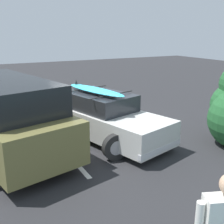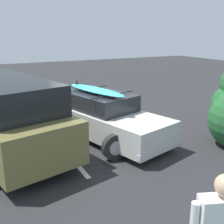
# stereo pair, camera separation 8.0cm
# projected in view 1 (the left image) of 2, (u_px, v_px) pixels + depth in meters

# --- Properties ---
(ground_plane) EXTENTS (44.00, 44.00, 0.02)m
(ground_plane) POSITION_uv_depth(u_px,v_px,m) (99.00, 133.00, 8.98)
(ground_plane) COLOR #28282B
(ground_plane) RESTS_ON ground
(parking_stripe) EXTENTS (0.12, 4.27, 0.00)m
(parking_stripe) POSITION_uv_depth(u_px,v_px,m) (60.00, 145.00, 7.96)
(parking_stripe) COLOR silver
(parking_stripe) RESTS_ON ground
(sedan_car) EXTENTS (2.93, 4.71, 1.63)m
(sedan_car) POSITION_uv_depth(u_px,v_px,m) (102.00, 116.00, 8.41)
(sedan_car) COLOR silver
(sedan_car) RESTS_ON ground
(suv_car) EXTENTS (3.35, 5.23, 1.97)m
(suv_car) POSITION_uv_depth(u_px,v_px,m) (4.00, 115.00, 7.25)
(suv_car) COLOR brown
(suv_car) RESTS_ON ground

